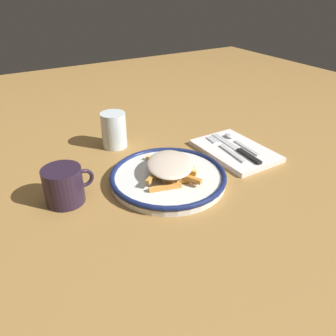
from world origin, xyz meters
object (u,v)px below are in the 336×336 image
Objects in this scene: fork at (225,148)px; water_glass at (114,130)px; plate at (168,177)px; napkin at (235,151)px; knife at (239,150)px; spoon at (235,140)px; coffee_mug at (64,185)px; fries_heap at (171,166)px.

fork is 0.32m from water_glass.
napkin is at bearing 8.12° from plate.
knife is 2.05× the size of water_glass.
spoon reaches higher than knife.
plate is at bearing -11.42° from coffee_mug.
fork is 0.06m from spoon.
napkin is at bearing -131.03° from spoon.
plate is 2.77× the size of water_glass.
water_glass is (-0.04, 0.25, 0.01)m from fries_heap.
fries_heap is at bearing -10.75° from coffee_mug.
knife is 0.06m from spoon.
plate is 0.03m from fries_heap.
spoon is 0.36m from water_glass.
spoon reaches higher than fork.
napkin is 2.24× the size of water_glass.
napkin is at bearing -38.03° from water_glass.
water_glass is 0.29m from coffee_mug.
coffee_mug is (-0.48, 0.01, 0.03)m from napkin.
fries_heap is 1.83× the size of water_glass.
spoon is (0.03, 0.05, 0.00)m from knife.
napkin is at bearing 8.13° from fries_heap.
plate is at bearing -176.25° from knife.
water_glass reaches higher than fries_heap.
fork is 1.57× the size of coffee_mug.
napkin is (0.24, 0.03, -0.01)m from plate.
spoon is at bearing 2.43° from coffee_mug.
fork is 0.04m from knife.
spoon is (0.03, 0.03, 0.01)m from napkin.
fork is at bearing -158.38° from spoon.
plate is 0.28m from spoon.
coffee_mug is at bearing -177.57° from spoon.
fries_heap reaches higher than napkin.
napkin is 0.03m from fork.
plate is 1.51× the size of fries_heap.
fork is at bearing 12.40° from fries_heap.
coffee_mug reaches higher than fork.
fries_heap is 0.82× the size of napkin.
napkin is 0.48m from coffee_mug.
coffee_mug is (-0.51, -0.02, 0.02)m from spoon.
coffee_mug reaches higher than napkin.
water_glass is (-0.31, 0.18, 0.03)m from spoon.
water_glass reaches higher than fork.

